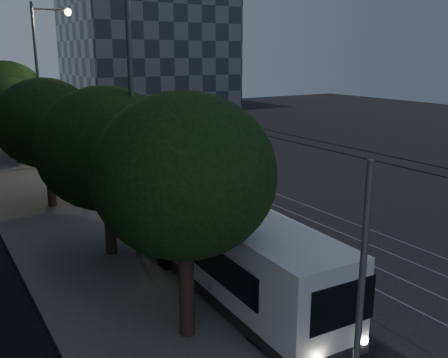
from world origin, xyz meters
name	(u,v)px	position (x,y,z in m)	size (l,w,h in m)	color
ground	(271,240)	(0.00, 0.00, 0.00)	(120.00, 120.00, 0.00)	black
sidewalk	(10,170)	(-7.50, 20.00, 0.07)	(5.00, 90.00, 0.15)	slate
tram_rails	(145,156)	(2.50, 20.00, 0.01)	(4.52, 90.00, 0.02)	gray
overhead_wires	(44,119)	(-4.97, 20.00, 3.47)	(2.23, 90.00, 6.00)	black
building_distant_right	(147,25)	(18.00, 55.00, 12.00)	(22.00, 18.00, 24.00)	#343B43
trolleybus	(223,244)	(-4.10, -2.68, 1.59)	(2.88, 11.59, 5.63)	silver
pickup_silver	(101,181)	(-3.93, 11.03, 0.78)	(2.57, 5.58, 1.55)	#AAACB2
car_white_a	(87,165)	(-3.39, 15.71, 0.78)	(1.84, 4.56, 1.55)	silver
car_white_b	(81,154)	(-2.70, 19.50, 0.78)	(2.19, 5.38, 1.56)	silver
car_white_c	(63,144)	(-2.70, 24.50, 0.79)	(1.67, 4.78, 1.57)	silver
car_white_d	(32,129)	(-3.08, 35.00, 0.73)	(1.73, 4.30, 1.47)	silver
tree_0	(184,176)	(-6.65, -4.93, 4.80)	(4.93, 4.93, 7.04)	#32221B
tree_1	(106,149)	(-6.50, 1.94, 4.41)	(5.28, 5.28, 6.79)	#32221B
tree_2	(45,123)	(-7.00, 9.78, 4.50)	(5.05, 5.05, 6.79)	#32221B
tree_3	(14,105)	(-6.50, 22.00, 4.36)	(4.25, 4.25, 6.30)	#32221B
tree_4	(7,95)	(-6.50, 25.04, 4.83)	(5.76, 5.76, 7.43)	#32221B
streetlamp_near	(142,93)	(-5.37, 0.84, 6.52)	(2.61, 0.44, 10.91)	#5F5F62
streetlamp_far	(44,72)	(-4.77, 19.60, 6.69)	(2.68, 0.44, 11.23)	#5F5F62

